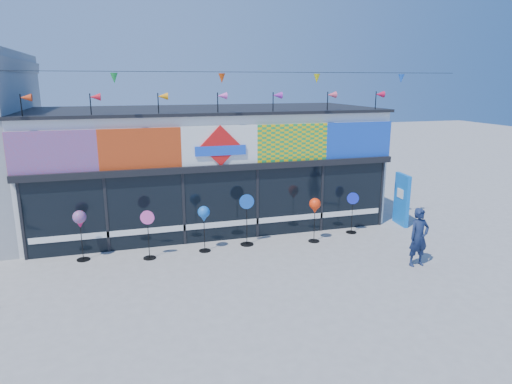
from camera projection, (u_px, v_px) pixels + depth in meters
name	position (u px, v px, depth m)	size (l,w,h in m)	color
ground	(251.00, 283.00, 11.67)	(80.00, 80.00, 0.00)	gray
kite_shop	(206.00, 165.00, 16.72)	(16.00, 5.70, 5.31)	white
blue_sign	(402.00, 199.00, 16.28)	(0.24, 0.93, 1.85)	blue
spinner_0	(80.00, 221.00, 12.92)	(0.38, 0.38, 1.49)	black
spinner_1	(148.00, 233.00, 13.14)	(0.40, 0.37, 1.45)	black
spinner_2	(204.00, 215.00, 13.63)	(0.36, 0.36, 1.42)	black
spinner_3	(247.00, 218.00, 14.23)	(0.46, 0.42, 1.64)	black
spinner_4	(315.00, 207.00, 14.45)	(0.37, 0.37, 1.44)	black
spinner_5	(352.00, 212.00, 15.40)	(0.38, 0.36, 1.41)	black
adult_man	(419.00, 237.00, 12.64)	(0.60, 0.40, 1.66)	#162244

